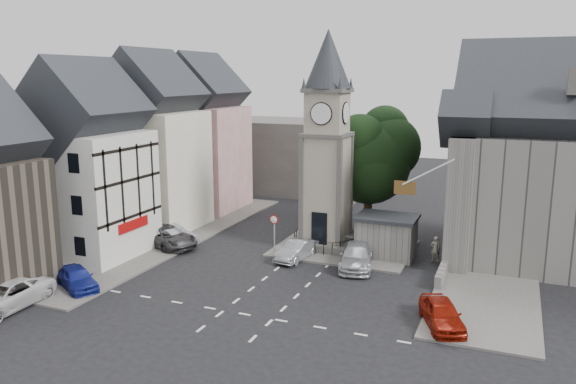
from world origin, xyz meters
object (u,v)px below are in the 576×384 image
at_px(stone_shelter, 386,236).
at_px(car_east_red, 442,314).
at_px(pedestrian, 435,249).
at_px(car_west_blue, 77,278).
at_px(clock_tower, 327,142).

relative_size(stone_shelter, car_east_red, 1.00).
bearing_deg(pedestrian, stone_shelter, -7.60).
height_order(stone_shelter, car_west_blue, stone_shelter).
bearing_deg(car_east_red, clock_tower, 110.23).
distance_m(clock_tower, car_west_blue, 19.57).
distance_m(stone_shelter, car_east_red, 11.78).
bearing_deg(car_east_red, car_west_blue, 165.66).
distance_m(clock_tower, stone_shelter, 8.15).
relative_size(stone_shelter, car_west_blue, 1.02).
distance_m(car_west_blue, car_east_red, 21.78).
height_order(car_west_blue, car_east_red, car_east_red).
bearing_deg(clock_tower, stone_shelter, -5.84).
bearing_deg(car_east_red, stone_shelter, 94.39).
bearing_deg(stone_shelter, car_east_red, -63.35).
xyz_separation_m(car_west_blue, pedestrian, (19.75, 13.75, 0.20)).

